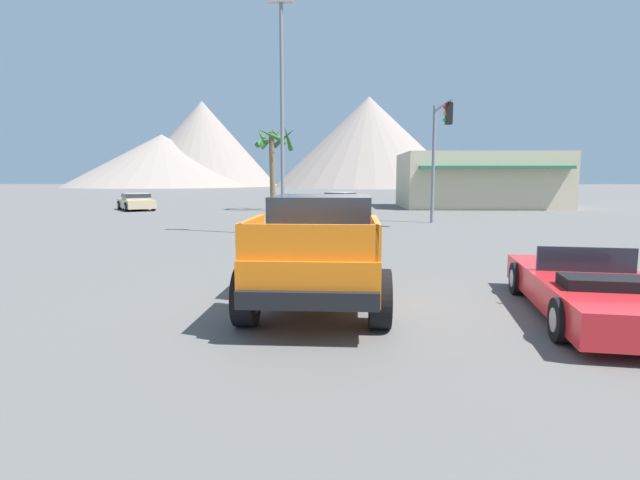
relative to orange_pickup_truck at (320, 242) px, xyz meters
name	(u,v)px	position (x,y,z in m)	size (l,w,h in m)	color
ground_plane	(324,298)	(0.08, 0.10, -1.06)	(320.00, 320.00, 0.00)	#5B5956
orange_pickup_truck	(320,242)	(0.00, 0.00, 0.00)	(2.44, 4.75, 1.87)	orange
red_convertible_car	(596,292)	(4.39, -1.05, -0.65)	(2.52, 4.81, 1.05)	red
parked_car_tan	(136,201)	(-13.14, 24.81, -0.47)	(3.69, 4.36, 1.15)	tan
parked_car_silver	(341,200)	(0.83, 26.29, -0.46)	(3.59, 4.43, 1.19)	#B7BABF
traffic_light_main	(439,140)	(5.13, 14.45, 2.86)	(0.38, 3.48, 5.63)	slate
street_lamp_post	(282,98)	(-1.68, 10.30, 4.13)	(0.90, 0.24, 8.77)	slate
palm_tree_tall	(274,147)	(-3.68, 24.82, 3.16)	(2.87, 2.80, 5.62)	brown
storefront_building	(479,180)	(11.10, 28.66, 0.94)	(11.28, 7.95, 3.99)	beige
distant_mountain_range	(257,148)	(-17.83, 111.65, 8.19)	(93.62, 51.27, 21.18)	gray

